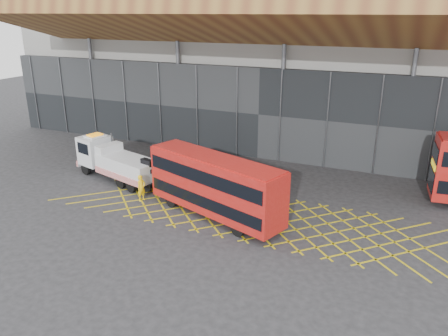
% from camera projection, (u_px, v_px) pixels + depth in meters
% --- Properties ---
extents(ground_plane, '(120.00, 120.00, 0.00)m').
position_uv_depth(ground_plane, '(176.00, 201.00, 30.58)').
color(ground_plane, '#272729').
extents(road_markings, '(27.96, 7.16, 0.01)m').
position_uv_depth(road_markings, '(251.00, 215.00, 28.46)').
color(road_markings, gold).
rests_on(road_markings, ground_plane).
extents(construction_building, '(55.00, 23.97, 18.00)m').
position_uv_depth(construction_building, '(283.00, 50.00, 42.64)').
color(construction_building, gray).
rests_on(construction_building, ground_plane).
extents(recovery_truck, '(9.45, 4.44, 3.31)m').
position_uv_depth(recovery_truck, '(115.00, 161.00, 34.05)').
color(recovery_truck, black).
rests_on(recovery_truck, ground_plane).
extents(bus_towed, '(10.07, 5.43, 4.03)m').
position_uv_depth(bus_towed, '(215.00, 184.00, 27.60)').
color(bus_towed, '#AD140F').
rests_on(bus_towed, ground_plane).
extents(worker, '(0.60, 0.77, 1.87)m').
position_uv_depth(worker, '(141.00, 188.00, 30.39)').
color(worker, yellow).
rests_on(worker, ground_plane).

